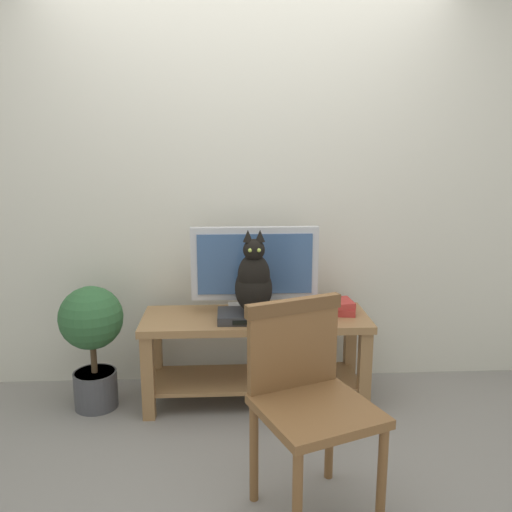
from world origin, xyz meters
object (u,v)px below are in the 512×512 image
at_px(media_box, 254,316).
at_px(book_stack, 335,307).
at_px(tv, 255,268).
at_px(tv_stand, 256,342).
at_px(wooden_chair, 307,389).
at_px(cat, 254,282).
at_px(potted_plant, 92,335).

xyz_separation_m(media_box, book_stack, (0.50, 0.09, 0.02)).
xyz_separation_m(tv, book_stack, (0.49, -0.07, -0.23)).
bearing_deg(tv_stand, media_box, -102.22).
xyz_separation_m(tv_stand, wooden_chair, (0.17, -0.97, 0.16)).
bearing_deg(media_box, book_stack, 10.45).
relative_size(cat, potted_plant, 0.66).
relative_size(tv_stand, cat, 2.74).
height_order(cat, book_stack, cat).
relative_size(tv, wooden_chair, 0.84).
bearing_deg(tv, tv_stand, -90.02).
bearing_deg(cat, potted_plant, 176.53).
distance_m(cat, potted_plant, 1.00).
relative_size(media_box, wooden_chair, 0.46).
height_order(tv_stand, potted_plant, potted_plant).
height_order(media_box, wooden_chair, wooden_chair).
distance_m(media_box, cat, 0.21).
distance_m(tv, media_box, 0.30).
bearing_deg(book_stack, tv, 172.18).
bearing_deg(tv, media_box, -95.49).
relative_size(tv_stand, book_stack, 5.48).
bearing_deg(tv_stand, book_stack, 2.59).
bearing_deg(tv_stand, wooden_chair, -80.29).
bearing_deg(wooden_chair, potted_plant, 140.18).
bearing_deg(media_box, wooden_chair, -78.61).
relative_size(tv, media_box, 1.83).
bearing_deg(potted_plant, wooden_chair, -39.82).
bearing_deg(tv_stand, cat, -99.46).
height_order(tv, cat, cat).
xyz_separation_m(tv, media_box, (-0.02, -0.16, -0.25)).
xyz_separation_m(tv_stand, potted_plant, (-0.96, -0.03, 0.08)).
bearing_deg(tv, wooden_chair, -81.10).
distance_m(tv_stand, wooden_chair, 1.00).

